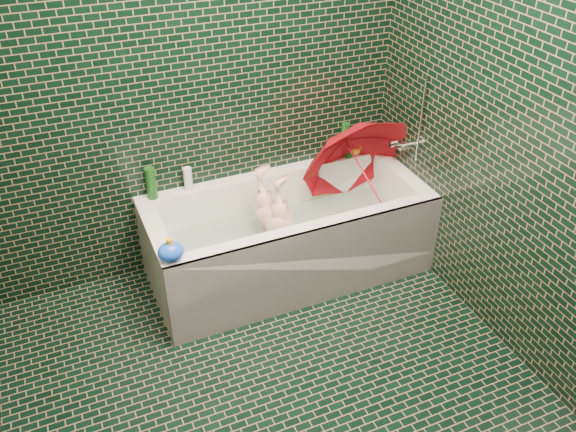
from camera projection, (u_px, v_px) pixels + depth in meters
name	position (u px, v px, depth m)	size (l,w,h in m)	color
floor	(287.00, 412.00, 3.02)	(2.80, 2.80, 0.00)	black
wall_back	(186.00, 75.00, 3.38)	(2.80, 2.80, 0.00)	black
wall_right	(551.00, 138.00, 2.75)	(2.80, 2.80, 0.00)	black
bathtub	(289.00, 245.00, 3.81)	(1.70, 0.75, 0.55)	white
bath_mat	(288.00, 250.00, 3.86)	(1.35, 0.47, 0.01)	green
water	(288.00, 232.00, 3.78)	(1.48, 0.53, 0.00)	silver
faucet	(409.00, 140.00, 3.77)	(0.18, 0.19, 0.55)	silver
child	(280.00, 236.00, 3.72)	(0.33, 0.22, 0.91)	#F1AF97
umbrella	(365.00, 175.00, 3.80)	(0.71, 0.71, 0.63)	red
soap_bottle_a	(364.00, 154.00, 4.09)	(0.09, 0.09, 0.24)	white
soap_bottle_b	(362.00, 151.00, 4.12)	(0.09, 0.09, 0.19)	#5F2079
soap_bottle_c	(354.00, 157.00, 4.06)	(0.14, 0.14, 0.18)	#144615
bottle_right_tall	(345.00, 140.00, 4.01)	(0.06, 0.06, 0.23)	#144615
bottle_right_pump	(369.00, 137.00, 4.09)	(0.05, 0.05, 0.19)	silver
bottle_left_tall	(151.00, 183.00, 3.58)	(0.06, 0.06, 0.20)	#144615
bottle_left_short	(188.00, 179.00, 3.67)	(0.05, 0.05, 0.15)	white
rubber_duck	(355.00, 149.00, 4.05)	(0.12, 0.10, 0.10)	#F3AA18
bath_toy	(171.00, 251.00, 3.10)	(0.17, 0.15, 0.13)	blue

